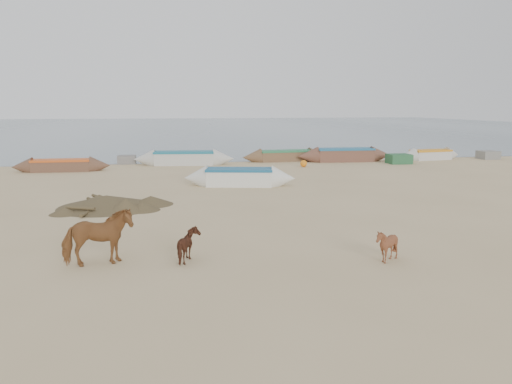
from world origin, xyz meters
The scene contains 9 objects.
ground centered at (0.00, 0.00, 0.00)m, with size 140.00×140.00×0.00m, color tan.
sea centered at (0.00, 82.00, 0.01)m, with size 160.00×160.00×0.00m, color slate.
cow_adult centered at (-4.73, -0.09, 0.71)m, with size 0.77×1.69×1.43m, color brown.
calf_front centered at (2.41, -1.13, 0.44)m, with size 0.70×0.79×0.87m, color brown.
calf_right centered at (-2.49, -0.19, 0.42)m, with size 0.83×0.71×0.84m, color #4F2819.
near_canoe centered at (0.58, 11.58, 0.43)m, with size 5.48×1.29×0.86m, color silver, non-canonical shape.
debris_pile centered at (-5.32, 7.36, 0.23)m, with size 3.77×3.77×0.46m, color brown.
waterline_canoes centered at (-3.48, 20.86, 0.42)m, with size 47.43×4.47×0.94m.
beach_clutter centered at (3.00, 19.78, 0.30)m, with size 42.13×5.23×0.64m.
Camera 1 is at (-3.07, -12.48, 3.92)m, focal length 35.00 mm.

